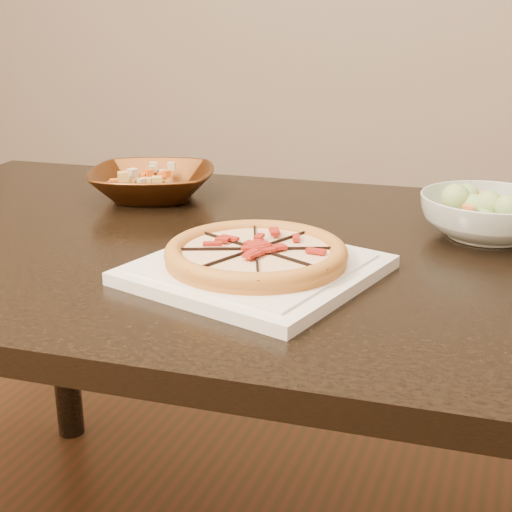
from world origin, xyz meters
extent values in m
cube|color=black|center=(0.13, 0.09, 0.73)|extent=(1.47, 1.01, 0.04)
cylinder|color=black|center=(-0.49, 0.46, 0.35)|extent=(0.07, 0.07, 0.71)
cube|color=silver|center=(0.25, -0.06, 0.76)|extent=(0.37, 0.37, 0.02)
cube|color=silver|center=(0.25, -0.06, 0.77)|extent=(0.31, 0.31, 0.00)
cylinder|color=orange|center=(0.25, -0.06, 0.78)|extent=(0.26, 0.26, 0.01)
torus|color=orange|center=(0.25, -0.06, 0.79)|extent=(0.26, 0.26, 0.03)
cylinder|color=beige|center=(0.25, -0.06, 0.79)|extent=(0.21, 0.21, 0.01)
cube|color=black|center=(0.25, -0.06, 0.79)|extent=(0.10, 0.24, 0.01)
cube|color=black|center=(0.25, -0.06, 0.79)|extent=(0.24, 0.10, 0.01)
cube|color=black|center=(0.25, -0.06, 0.79)|extent=(0.24, 0.10, 0.01)
cube|color=black|center=(0.25, -0.06, 0.79)|extent=(0.10, 0.24, 0.01)
cube|color=#A5251A|center=(0.27, -0.05, 0.79)|extent=(0.03, 0.02, 0.00)
cube|color=#A5251A|center=(0.29, -0.03, 0.79)|extent=(0.03, 0.03, 0.00)
cube|color=#A5251A|center=(0.29, 0.00, 0.79)|extent=(0.02, 0.03, 0.00)
cube|color=#A5251A|center=(0.26, -0.03, 0.79)|extent=(0.02, 0.03, 0.00)
cube|color=#A5251A|center=(0.25, -0.01, 0.79)|extent=(0.02, 0.03, 0.00)
cube|color=#A5251A|center=(0.22, 0.01, 0.79)|extent=(0.02, 0.03, 0.00)
cube|color=#A5251A|center=(0.23, -0.03, 0.79)|extent=(0.03, 0.03, 0.00)
cube|color=#A5251A|center=(0.20, -0.03, 0.79)|extent=(0.03, 0.02, 0.00)
cube|color=#A5251A|center=(0.17, -0.05, 0.79)|extent=(0.03, 0.02, 0.00)
cube|color=#A5251A|center=(0.22, -0.07, 0.79)|extent=(0.03, 0.02, 0.00)
cube|color=#A5251A|center=(0.20, -0.09, 0.79)|extent=(0.03, 0.02, 0.00)
cube|color=#A5251A|center=(0.24, -0.07, 0.79)|extent=(0.03, 0.03, 0.00)
cube|color=#A5251A|center=(0.24, -0.10, 0.79)|extent=(0.02, 0.03, 0.00)
cube|color=#A5251A|center=(0.25, -0.13, 0.79)|extent=(0.01, 0.02, 0.00)
cube|color=#A5251A|center=(0.26, -0.09, 0.79)|extent=(0.02, 0.03, 0.00)
cube|color=#A5251A|center=(0.29, -0.10, 0.79)|extent=(0.03, 0.03, 0.00)
cube|color=#A5251A|center=(0.32, -0.10, 0.79)|extent=(0.03, 0.03, 0.00)
cube|color=#A5251A|center=(0.29, -0.07, 0.79)|extent=(0.03, 0.02, 0.00)
cube|color=#A5251A|center=(0.32, -0.05, 0.79)|extent=(0.02, 0.02, 0.00)
imported|color=#582D11|center=(-0.10, 0.27, 0.78)|extent=(0.32, 0.32, 0.06)
cube|color=tan|center=(-0.10, 0.27, 0.82)|extent=(0.03, 0.03, 0.03)
cube|color=#D05613|center=(-0.08, 0.28, 0.82)|extent=(0.03, 0.03, 0.03)
cube|color=gold|center=(-0.07, 0.29, 0.82)|extent=(0.03, 0.03, 0.03)
cube|color=tan|center=(-0.06, 0.31, 0.82)|extent=(0.03, 0.03, 0.03)
cube|color=#D05613|center=(-0.09, 0.28, 0.82)|extent=(0.03, 0.03, 0.03)
cube|color=gold|center=(-0.09, 0.30, 0.82)|extent=(0.03, 0.03, 0.03)
cube|color=tan|center=(-0.10, 0.32, 0.82)|extent=(0.03, 0.03, 0.03)
cube|color=#D05613|center=(-0.10, 0.28, 0.82)|extent=(0.03, 0.03, 0.03)
cube|color=gold|center=(-0.11, 0.29, 0.82)|extent=(0.03, 0.03, 0.03)
cube|color=tan|center=(-0.13, 0.29, 0.82)|extent=(0.03, 0.03, 0.03)
cube|color=#D05613|center=(-0.15, 0.29, 0.82)|extent=(0.03, 0.03, 0.03)
cube|color=gold|center=(-0.11, 0.27, 0.82)|extent=(0.03, 0.03, 0.03)
cube|color=tan|center=(-0.12, 0.27, 0.82)|extent=(0.03, 0.03, 0.03)
cube|color=#D05613|center=(-0.13, 0.25, 0.82)|extent=(0.03, 0.03, 0.03)
cube|color=gold|center=(-0.10, 0.27, 0.82)|extent=(0.03, 0.03, 0.03)
cube|color=tan|center=(-0.10, 0.26, 0.82)|extent=(0.03, 0.03, 0.03)
cube|color=#D05613|center=(-0.10, 0.24, 0.82)|extent=(0.03, 0.03, 0.03)
cube|color=gold|center=(-0.09, 0.22, 0.82)|extent=(0.03, 0.03, 0.03)
cube|color=tan|center=(-0.09, 0.26, 0.82)|extent=(0.03, 0.03, 0.03)
cube|color=#D05613|center=(-0.08, 0.25, 0.82)|extent=(0.03, 0.03, 0.03)
cube|color=gold|center=(-0.06, 0.25, 0.82)|extent=(0.03, 0.03, 0.03)
cube|color=tan|center=(-0.09, 0.27, 0.82)|extent=(0.03, 0.03, 0.03)
imported|color=silver|center=(0.55, 0.26, 0.78)|extent=(0.25, 0.25, 0.07)
sphere|color=#B4CD6E|center=(0.55, 0.26, 0.84)|extent=(0.04, 0.04, 0.04)
sphere|color=#B4CD6E|center=(0.56, 0.27, 0.84)|extent=(0.04, 0.04, 0.04)
sphere|color=#B4CD6E|center=(0.57, 0.29, 0.84)|extent=(0.04, 0.04, 0.04)
sphere|color=#B4CD6E|center=(0.55, 0.27, 0.84)|extent=(0.04, 0.04, 0.04)
sphere|color=#B4CD6E|center=(0.53, 0.29, 0.84)|extent=(0.04, 0.04, 0.04)
sphere|color=#B4CD6E|center=(0.54, 0.26, 0.84)|extent=(0.04, 0.04, 0.04)
sphere|color=#B4CD6E|center=(0.52, 0.26, 0.84)|extent=(0.04, 0.04, 0.04)
sphere|color=#B4CD6E|center=(0.50, 0.24, 0.84)|extent=(0.04, 0.04, 0.04)
sphere|color=#B4CD6E|center=(0.54, 0.25, 0.84)|extent=(0.04, 0.04, 0.04)
sphere|color=#B4CD6E|center=(0.53, 0.22, 0.84)|extent=(0.04, 0.04, 0.04)
sphere|color=#B4CD6E|center=(0.55, 0.25, 0.84)|extent=(0.04, 0.04, 0.04)
sphere|color=#B4CD6E|center=(0.56, 0.23, 0.84)|extent=(0.04, 0.04, 0.04)
cube|color=orange|center=(0.57, 0.28, 0.83)|extent=(0.02, 0.02, 0.01)
cube|color=orange|center=(0.51, 0.27, 0.83)|extent=(0.02, 0.02, 0.01)
cube|color=orange|center=(0.55, 0.22, 0.83)|extent=(0.02, 0.02, 0.01)
camera|label=1|loc=(0.60, -0.94, 1.11)|focal=50.00mm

